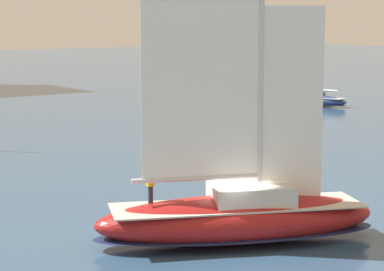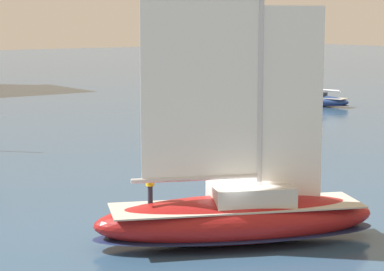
# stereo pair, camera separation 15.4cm
# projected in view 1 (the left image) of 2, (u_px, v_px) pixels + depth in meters

# --- Properties ---
(ground_plane) EXTENTS (400.00, 400.00, 0.00)m
(ground_plane) POSITION_uv_depth(u_px,v_px,m) (237.00, 243.00, 30.22)
(ground_plane) COLOR #2D4C6B
(sailboat_main) EXTENTS (11.87, 7.87, 15.92)m
(sailboat_main) POSITION_uv_depth(u_px,v_px,m) (237.00, 213.00, 30.04)
(sailboat_main) COLOR maroon
(sailboat_main) RESTS_ON ground
(sailboat_moored_near_marina) EXTENTS (3.59, 7.15, 9.48)m
(sailboat_moored_near_marina) POSITION_uv_depth(u_px,v_px,m) (317.00, 100.00, 78.89)
(sailboat_moored_near_marina) COLOR navy
(sailboat_moored_near_marina) RESTS_ON ground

